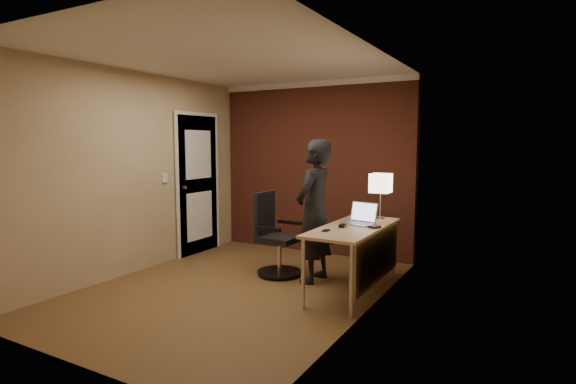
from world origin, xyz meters
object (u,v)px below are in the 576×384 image
at_px(desk_lamp, 381,184).
at_px(office_chair, 275,239).
at_px(person, 314,211).
at_px(phone, 326,230).
at_px(mouse, 343,226).
at_px(wallet, 374,227).
at_px(desk, 360,239).
at_px(laptop, 361,218).

distance_m(desk_lamp, office_chair, 1.44).
bearing_deg(person, phone, 37.10).
bearing_deg(phone, mouse, 70.99).
xyz_separation_m(phone, wallet, (0.37, 0.40, 0.01)).
bearing_deg(mouse, desk_lamp, 68.43).
distance_m(mouse, wallet, 0.33).
bearing_deg(mouse, phone, -111.04).
relative_size(desk, wallet, 13.64).
height_order(desk_lamp, person, person).
distance_m(desk_lamp, laptop, 0.53).
bearing_deg(person, mouse, 60.12).
relative_size(desk, laptop, 3.95).
xyz_separation_m(laptop, wallet, (0.21, -0.17, -0.05)).
bearing_deg(desk, laptop, 107.40).
relative_size(desk, desk_lamp, 2.80).
bearing_deg(desk, phone, -120.20).
bearing_deg(person, laptop, 93.90).
height_order(phone, person, person).
xyz_separation_m(desk, person, (-0.62, 0.17, 0.23)).
height_order(mouse, person, person).
height_order(desk, phone, phone).
bearing_deg(wallet, phone, -132.80).
bearing_deg(phone, desk, 55.77).
height_order(mouse, office_chair, office_chair).
xyz_separation_m(wallet, office_chair, (-1.30, 0.15, -0.30)).
xyz_separation_m(desk_lamp, mouse, (-0.19, -0.69, -0.40)).
height_order(desk, wallet, wallet).
distance_m(office_chair, person, 0.66).
relative_size(desk_lamp, phone, 4.65).
xyz_separation_m(desk, laptop, (-0.06, 0.19, 0.19)).
bearing_deg(phone, desk_lamp, 70.61).
distance_m(desk_lamp, person, 0.83).
distance_m(laptop, mouse, 0.32).
relative_size(wallet, person, 0.07).
distance_m(desk, wallet, 0.21).
distance_m(wallet, person, 0.79).
relative_size(laptop, office_chair, 0.38).
bearing_deg(person, desk, 76.16).
bearing_deg(desk_lamp, wallet, -78.27).
xyz_separation_m(mouse, office_chair, (-1.00, 0.28, -0.31)).
bearing_deg(office_chair, desk, -8.31).
xyz_separation_m(mouse, wallet, (0.30, 0.14, -0.01)).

